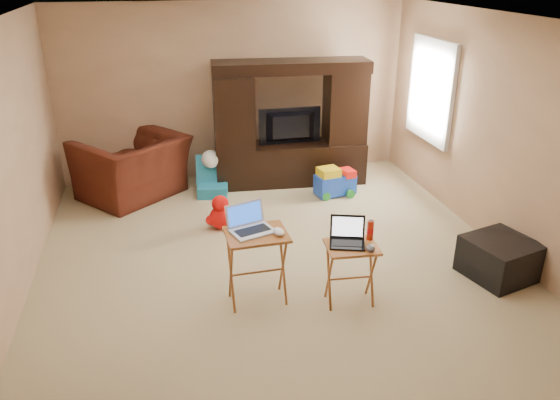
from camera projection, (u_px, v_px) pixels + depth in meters
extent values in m
plane|color=beige|center=(276.00, 260.00, 5.92)|extent=(5.50, 5.50, 0.00)
plane|color=silver|center=(275.00, 19.00, 4.91)|extent=(5.50, 5.50, 0.00)
plane|color=tan|center=(234.00, 92.00, 7.87)|extent=(5.00, 0.00, 5.00)
plane|color=tan|center=(385.00, 308.00, 2.96)|extent=(5.00, 0.00, 5.00)
plane|color=tan|center=(5.00, 170.00, 4.90)|extent=(0.00, 5.50, 5.50)
plane|color=tan|center=(500.00, 134.00, 5.93)|extent=(0.00, 5.50, 5.50)
plane|color=white|center=(432.00, 91.00, 7.25)|extent=(0.00, 1.20, 1.20)
cube|color=white|center=(431.00, 91.00, 7.24)|extent=(0.06, 1.14, 1.34)
cube|color=black|center=(291.00, 124.00, 7.67)|extent=(2.18, 0.71, 1.75)
imported|color=black|center=(291.00, 127.00, 7.65)|extent=(0.89, 0.13, 0.51)
imported|color=#4D1A10|center=(133.00, 168.00, 7.37)|extent=(1.70, 1.68, 0.83)
cube|color=black|center=(500.00, 258.00, 5.56)|extent=(0.76, 0.76, 0.40)
cube|color=#A45527|center=(257.00, 268.00, 5.07)|extent=(0.57, 0.46, 0.72)
cube|color=#AB5429|center=(350.00, 274.00, 5.08)|extent=(0.49, 0.41, 0.61)
cube|color=silver|center=(252.00, 220.00, 4.90)|extent=(0.45, 0.41, 0.24)
cube|color=black|center=(348.00, 233.00, 4.92)|extent=(0.38, 0.35, 0.24)
ellipsoid|color=silver|center=(279.00, 232.00, 4.89)|extent=(0.11, 0.15, 0.06)
ellipsoid|color=#39383D|center=(371.00, 248.00, 4.86)|extent=(0.12, 0.14, 0.05)
cylinder|color=#B3200B|center=(370.00, 230.00, 5.03)|extent=(0.06, 0.06, 0.19)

